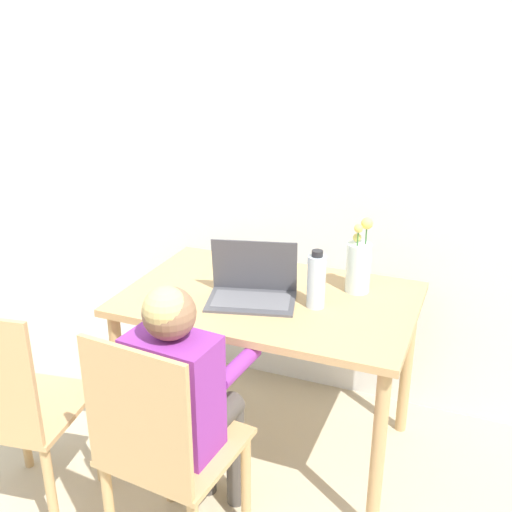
# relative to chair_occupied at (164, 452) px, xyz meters

# --- Properties ---
(wall_back) EXTENTS (6.40, 0.05, 2.50)m
(wall_back) POSITION_rel_chair_occupied_xyz_m (-0.18, 1.29, 0.78)
(wall_back) COLOR white
(wall_back) RESTS_ON ground_plane
(dining_table) EXTENTS (1.17, 0.76, 0.73)m
(dining_table) POSITION_rel_chair_occupied_xyz_m (0.09, 0.72, 0.17)
(dining_table) COLOR tan
(dining_table) RESTS_ON ground_plane
(chair_occupied) EXTENTS (0.44, 0.44, 0.91)m
(chair_occupied) POSITION_rel_chair_occupied_xyz_m (0.00, 0.00, 0.00)
(chair_occupied) COLOR tan
(chair_occupied) RESTS_ON ground_plane
(chair_spare) EXTENTS (0.45, 0.45, 0.91)m
(chair_spare) POSITION_rel_chair_occupied_xyz_m (-0.60, -0.01, 0.00)
(chair_spare) COLOR tan
(chair_spare) RESTS_ON ground_plane
(person_seated) EXTENTS (0.33, 0.45, 1.03)m
(person_seated) POSITION_rel_chair_occupied_xyz_m (0.01, 0.12, 0.17)
(person_seated) COLOR purple
(person_seated) RESTS_ON ground_plane
(laptop) EXTENTS (0.39, 0.31, 0.23)m
(laptop) POSITION_rel_chair_occupied_xyz_m (0.04, 0.67, 0.32)
(laptop) COLOR #4C4C51
(laptop) RESTS_ON dining_table
(flower_vase) EXTENTS (0.10, 0.10, 0.32)m
(flower_vase) POSITION_rel_chair_occupied_xyz_m (0.41, 0.90, 0.38)
(flower_vase) COLOR silver
(flower_vase) RESTS_ON dining_table
(water_bottle) EXTENTS (0.07, 0.07, 0.23)m
(water_bottle) POSITION_rel_chair_occupied_xyz_m (0.29, 0.69, 0.37)
(water_bottle) COLOR silver
(water_bottle) RESTS_ON dining_table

